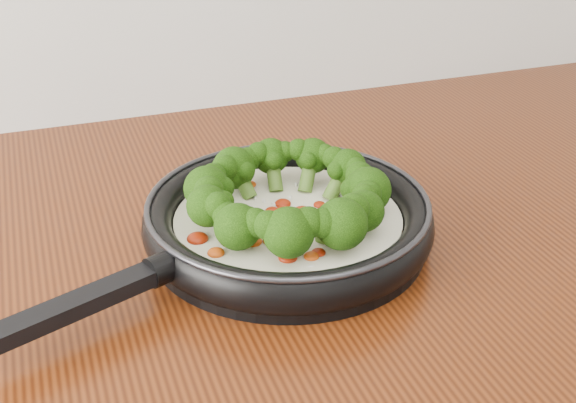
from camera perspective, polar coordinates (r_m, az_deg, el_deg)
name	(u,v)px	position (r m, az deg, el deg)	size (l,w,h in m)	color
skillet	(286,216)	(0.80, -0.13, -1.11)	(0.51, 0.40, 0.09)	black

